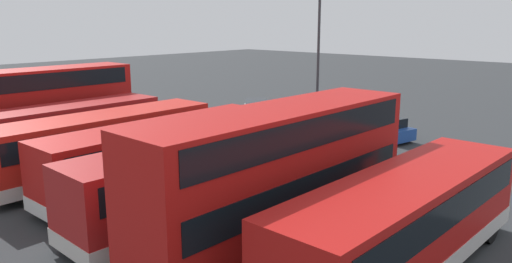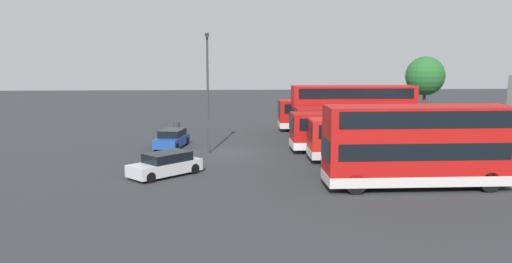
{
  "view_description": "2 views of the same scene",
  "coord_description": "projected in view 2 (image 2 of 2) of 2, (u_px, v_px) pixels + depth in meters",
  "views": [
    {
      "loc": [
        -16.69,
        23.06,
        7.2
      ],
      "look_at": [
        0.37,
        4.15,
        1.46
      ],
      "focal_mm": 34.7,
      "sensor_mm": 36.0,
      "label": 1
    },
    {
      "loc": [
        38.28,
        0.15,
        7.3
      ],
      "look_at": [
        1.63,
        2.2,
        1.84
      ],
      "focal_mm": 36.38,
      "sensor_mm": 36.0,
      "label": 2
    }
  ],
  "objects": [
    {
      "name": "ground_plane",
      "position": [
        226.0,
        153.0,
        38.86
      ],
      "size": [
        140.0,
        140.0,
        0.0
      ],
      "primitive_type": "plane",
      "color": "#2D3033"
    },
    {
      "name": "bus_single_deck_near_end",
      "position": [
        334.0,
        114.0,
        50.11
      ],
      "size": [
        2.76,
        10.75,
        2.95
      ],
      "color": "#B71411",
      "rests_on": "ground"
    },
    {
      "name": "bus_double_decker_second",
      "position": [
        353.0,
        109.0,
        46.2
      ],
      "size": [
        2.73,
        10.96,
        4.55
      ],
      "color": "#B71411",
      "rests_on": "ground"
    },
    {
      "name": "bus_single_deck_third",
      "position": [
        362.0,
        124.0,
        42.92
      ],
      "size": [
        2.88,
        11.12,
        2.95
      ],
      "color": "#A51919",
      "rests_on": "ground"
    },
    {
      "name": "bus_single_deck_fourth",
      "position": [
        364.0,
        130.0,
        39.24
      ],
      "size": [
        2.67,
        11.12,
        2.95
      ],
      "color": "#B71411",
      "rests_on": "ground"
    },
    {
      "name": "bus_single_deck_fifth",
      "position": [
        388.0,
        138.0,
        35.71
      ],
      "size": [
        2.62,
        10.99,
        2.95
      ],
      "color": "red",
      "rests_on": "ground"
    },
    {
      "name": "bus_single_deck_sixth",
      "position": [
        411.0,
        147.0,
        32.07
      ],
      "size": [
        2.74,
        10.82,
        2.95
      ],
      "color": "#A51919",
      "rests_on": "ground"
    },
    {
      "name": "bus_double_decker_seventh",
      "position": [
        417.0,
        144.0,
        28.28
      ],
      "size": [
        2.63,
        10.14,
        4.55
      ],
      "color": "#B71411",
      "rests_on": "ground"
    },
    {
      "name": "car_hatchback_silver",
      "position": [
        166.0,
        165.0,
        31.36
      ],
      "size": [
        4.34,
        4.48,
        1.43
      ],
      "color": "silver",
      "rests_on": "ground"
    },
    {
      "name": "car_small_green",
      "position": [
        172.0,
        139.0,
        40.95
      ],
      "size": [
        4.33,
        2.58,
        1.43
      ],
      "color": "#1E479E",
      "rests_on": "ground"
    },
    {
      "name": "lamp_post_tall",
      "position": [
        208.0,
        85.0,
        37.76
      ],
      "size": [
        0.7,
        0.3,
        8.82
      ],
      "color": "#38383D",
      "rests_on": "ground"
    },
    {
      "name": "waste_bin_yellow",
      "position": [
        177.0,
        127.0,
        49.49
      ],
      "size": [
        0.6,
        0.6,
        0.95
      ],
      "primitive_type": "cylinder",
      "color": "#333338",
      "rests_on": "ground"
    },
    {
      "name": "tree_midleft",
      "position": [
        425.0,
        76.0,
        60.76
      ],
      "size": [
        4.56,
        4.56,
        7.09
      ],
      "color": "#4C3823",
      "rests_on": "ground"
    }
  ]
}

